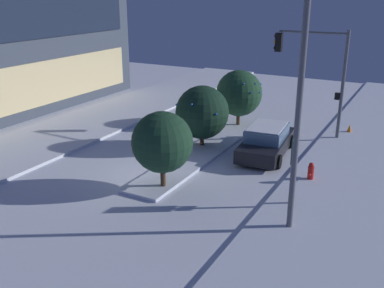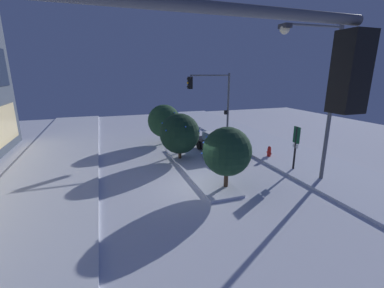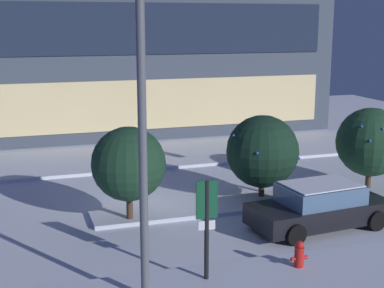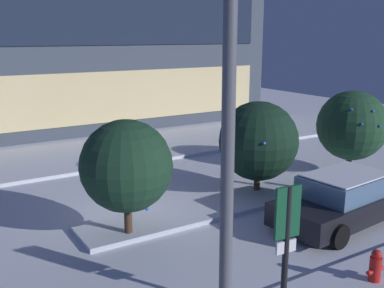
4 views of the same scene
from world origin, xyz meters
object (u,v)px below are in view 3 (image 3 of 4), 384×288
(parking_info_sign, at_px, (207,218))
(decorated_tree_right_of_median, at_px, (262,151))
(car_near, at_px, (320,207))
(decorated_tree_median, at_px, (371,142))
(decorated_tree_left_of_median, at_px, (129,164))
(fire_hydrant, at_px, (299,257))
(street_lamp_arched, at_px, (135,79))

(parking_info_sign, xyz_separation_m, decorated_tree_right_of_median, (4.29, 5.96, 0.10))
(car_near, bearing_deg, decorated_tree_median, 32.53)
(decorated_tree_median, bearing_deg, decorated_tree_left_of_median, -175.01)
(parking_info_sign, bearing_deg, decorated_tree_median, -52.60)
(decorated_tree_median, relative_size, decorated_tree_right_of_median, 1.02)
(fire_hydrant, xyz_separation_m, parking_info_sign, (-2.61, 0.08, 1.34))
(street_lamp_arched, xyz_separation_m, parking_info_sign, (1.65, -0.45, -3.50))
(decorated_tree_left_of_median, relative_size, decorated_tree_right_of_median, 1.01)
(parking_info_sign, xyz_separation_m, decorated_tree_median, (8.97, 5.91, 0.16))
(street_lamp_arched, xyz_separation_m, decorated_tree_median, (10.62, 5.46, -3.34))
(decorated_tree_right_of_median, bearing_deg, car_near, -80.35)
(decorated_tree_left_of_median, bearing_deg, parking_info_sign, -79.27)
(fire_hydrant, distance_m, decorated_tree_right_of_median, 6.44)
(fire_hydrant, bearing_deg, decorated_tree_right_of_median, 74.48)
(parking_info_sign, relative_size, decorated_tree_left_of_median, 0.85)
(parking_info_sign, distance_m, decorated_tree_left_of_median, 5.14)
(car_near, distance_m, decorated_tree_median, 5.38)
(parking_info_sign, xyz_separation_m, decorated_tree_left_of_median, (-0.96, 5.05, 0.25))
(fire_hydrant, bearing_deg, decorated_tree_median, 43.32)
(decorated_tree_left_of_median, bearing_deg, decorated_tree_right_of_median, 9.87)
(street_lamp_arched, xyz_separation_m, decorated_tree_right_of_median, (5.94, 5.51, -3.40))
(decorated_tree_median, distance_m, decorated_tree_left_of_median, 9.96)
(parking_info_sign, bearing_deg, car_near, -57.05)
(car_near, bearing_deg, street_lamp_arched, -166.64)
(car_near, relative_size, decorated_tree_left_of_median, 1.50)
(decorated_tree_median, height_order, decorated_tree_left_of_median, decorated_tree_median)
(car_near, distance_m, parking_info_sign, 5.64)
(decorated_tree_median, xyz_separation_m, decorated_tree_right_of_median, (-4.68, 0.05, -0.06))
(decorated_tree_left_of_median, xyz_separation_m, decorated_tree_right_of_median, (5.24, 0.91, -0.15))
(decorated_tree_left_of_median, bearing_deg, fire_hydrant, -55.19)
(car_near, xyz_separation_m, parking_info_sign, (-4.84, -2.68, 1.05))
(car_near, xyz_separation_m, decorated_tree_left_of_median, (-5.80, 2.37, 1.31))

